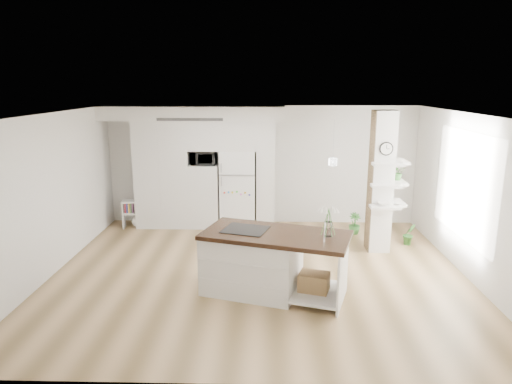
# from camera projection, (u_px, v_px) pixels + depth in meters

# --- Properties ---
(floor) EXTENTS (7.00, 6.00, 0.01)m
(floor) POSITION_uv_depth(u_px,v_px,m) (259.00, 273.00, 7.85)
(floor) COLOR tan
(floor) RESTS_ON ground
(room) EXTENTS (7.04, 6.04, 2.72)m
(room) POSITION_uv_depth(u_px,v_px,m) (259.00, 167.00, 7.42)
(room) COLOR white
(room) RESTS_ON ground
(cabinet_wall) EXTENTS (4.00, 0.71, 2.70)m
(cabinet_wall) POSITION_uv_depth(u_px,v_px,m) (196.00, 161.00, 10.13)
(cabinet_wall) COLOR silver
(cabinet_wall) RESTS_ON floor
(refrigerator) EXTENTS (0.78, 0.69, 1.75)m
(refrigerator) POSITION_uv_depth(u_px,v_px,m) (238.00, 188.00, 10.27)
(refrigerator) COLOR white
(refrigerator) RESTS_ON floor
(column) EXTENTS (0.69, 0.90, 2.70)m
(column) POSITION_uv_depth(u_px,v_px,m) (386.00, 183.00, 8.57)
(column) COLOR silver
(column) RESTS_ON floor
(window) EXTENTS (0.00, 2.40, 2.40)m
(window) POSITION_uv_depth(u_px,v_px,m) (465.00, 185.00, 7.70)
(window) COLOR white
(window) RESTS_ON room
(pendant_light) EXTENTS (0.12, 0.12, 0.10)m
(pendant_light) POSITION_uv_depth(u_px,v_px,m) (363.00, 150.00, 7.46)
(pendant_light) COLOR white
(pendant_light) RESTS_ON room
(kitchen_island) EXTENTS (2.39, 1.63, 1.55)m
(kitchen_island) POSITION_uv_depth(u_px,v_px,m) (260.00, 260.00, 7.04)
(kitchen_island) COLOR silver
(kitchen_island) RESTS_ON floor
(bookshelf) EXTENTS (0.56, 0.37, 0.62)m
(bookshelf) POSITION_uv_depth(u_px,v_px,m) (136.00, 215.00, 10.29)
(bookshelf) COLOR silver
(bookshelf) RESTS_ON floor
(floor_plant_a) EXTENTS (0.28, 0.25, 0.45)m
(floor_plant_a) POSITION_uv_depth(u_px,v_px,m) (409.00, 234.00, 9.17)
(floor_plant_a) COLOR #387A30
(floor_plant_a) RESTS_ON floor
(floor_plant_b) EXTENTS (0.32, 0.32, 0.46)m
(floor_plant_b) POSITION_uv_depth(u_px,v_px,m) (354.00, 223.00, 9.84)
(floor_plant_b) COLOR #387A30
(floor_plant_b) RESTS_ON floor
(microwave) EXTENTS (0.54, 0.37, 0.30)m
(microwave) POSITION_uv_depth(u_px,v_px,m) (204.00, 158.00, 10.07)
(microwave) COLOR #2D2D2D
(microwave) RESTS_ON cabinet_wall
(shelf_plant) EXTENTS (0.27, 0.23, 0.30)m
(shelf_plant) POSITION_uv_depth(u_px,v_px,m) (398.00, 172.00, 8.69)
(shelf_plant) COLOR #387A30
(shelf_plant) RESTS_ON column
(decor_bowl) EXTENTS (0.22, 0.22, 0.05)m
(decor_bowl) POSITION_uv_depth(u_px,v_px,m) (384.00, 204.00, 8.43)
(decor_bowl) COLOR white
(decor_bowl) RESTS_ON column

